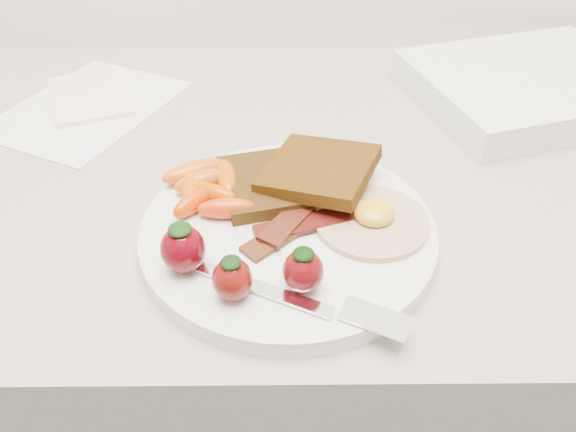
{
  "coord_description": "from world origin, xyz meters",
  "views": [
    {
      "loc": [
        -0.01,
        1.17,
        1.25
      ],
      "look_at": [
        -0.0,
        1.56,
        0.93
      ],
      "focal_mm": 35.0,
      "sensor_mm": 36.0,
      "label": 1
    }
  ],
  "objects": [
    {
      "name": "plate",
      "position": [
        -0.0,
        1.56,
        0.91
      ],
      "size": [
        0.27,
        0.27,
        0.02
      ],
      "primitive_type": "cylinder",
      "color": "white",
      "rests_on": "counter"
    },
    {
      "name": "paper_sheet",
      "position": [
        -0.26,
        1.81,
        0.9
      ],
      "size": [
        0.25,
        0.28,
        0.0
      ],
      "primitive_type": "cube",
      "rotation": [
        0.0,
        0.0,
        -0.45
      ],
      "color": "white",
      "rests_on": "counter"
    },
    {
      "name": "fork",
      "position": [
        0.01,
        1.46,
        0.92
      ],
      "size": [
        0.18,
        0.09,
        0.0
      ],
      "color": "white",
      "rests_on": "plate"
    },
    {
      "name": "fried_egg",
      "position": [
        0.07,
        1.56,
        0.92
      ],
      "size": [
        0.12,
        0.12,
        0.02
      ],
      "color": "beige",
      "rests_on": "plate"
    },
    {
      "name": "appliance",
      "position": [
        0.31,
        1.83,
        0.92
      ],
      "size": [
        0.34,
        0.3,
        0.04
      ],
      "primitive_type": "cube",
      "rotation": [
        0.0,
        0.0,
        0.29
      ],
      "color": "white",
      "rests_on": "counter"
    },
    {
      "name": "toast_lower",
      "position": [
        -0.02,
        1.61,
        0.93
      ],
      "size": [
        0.12,
        0.12,
        0.01
      ],
      "primitive_type": "cube",
      "rotation": [
        0.0,
        0.0,
        0.24
      ],
      "color": "black",
      "rests_on": "plate"
    },
    {
      "name": "notepad",
      "position": [
        -0.26,
        1.83,
        0.91
      ],
      "size": [
        0.14,
        0.16,
        0.01
      ],
      "primitive_type": "cube",
      "rotation": [
        0.0,
        0.0,
        0.38
      ],
      "color": "white",
      "rests_on": "paper_sheet"
    },
    {
      "name": "bacon_strips",
      "position": [
        0.0,
        1.55,
        0.92
      ],
      "size": [
        0.1,
        0.1,
        0.01
      ],
      "color": "black",
      "rests_on": "plate"
    },
    {
      "name": "strawberries",
      "position": [
        -0.05,
        1.49,
        0.94
      ],
      "size": [
        0.13,
        0.07,
        0.05
      ],
      "color": "#55020B",
      "rests_on": "plate"
    },
    {
      "name": "toast_upper",
      "position": [
        0.03,
        1.61,
        0.94
      ],
      "size": [
        0.13,
        0.13,
        0.02
      ],
      "primitive_type": "cube",
      "rotation": [
        0.0,
        -0.1,
        -0.41
      ],
      "color": "#311B09",
      "rests_on": "toast_lower"
    },
    {
      "name": "counter",
      "position": [
        0.0,
        1.7,
        0.45
      ],
      "size": [
        2.0,
        0.6,
        0.9
      ],
      "primitive_type": "cube",
      "color": "gray",
      "rests_on": "ground"
    },
    {
      "name": "baby_carrots",
      "position": [
        -0.08,
        1.6,
        0.93
      ],
      "size": [
        0.1,
        0.1,
        0.02
      ],
      "color": "#C45613",
      "rests_on": "plate"
    }
  ]
}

